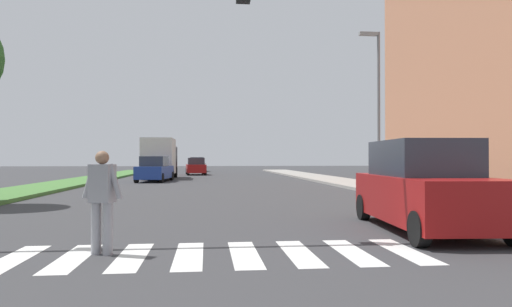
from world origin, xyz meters
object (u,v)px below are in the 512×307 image
(sedan_midblock, at_px, (155,170))
(sedan_far_horizon, at_px, (197,165))
(suv_crossing, at_px, (425,188))
(sedan_distant, at_px, (196,167))
(street_lamp_right, at_px, (377,96))
(pedestrian_performer, at_px, (102,197))
(truck_box_delivery, at_px, (160,158))

(sedan_midblock, height_order, sedan_far_horizon, sedan_far_horizon)
(suv_crossing, bearing_deg, sedan_midblock, 110.23)
(sedan_midblock, bearing_deg, sedan_distant, 79.40)
(sedan_distant, relative_size, sedan_far_horizon, 0.97)
(street_lamp_right, distance_m, sedan_distant, 25.82)
(street_lamp_right, relative_size, sedan_far_horizon, 1.63)
(pedestrian_performer, height_order, truck_box_delivery, truck_box_delivery)
(sedan_midblock, bearing_deg, truck_box_delivery, 91.62)
(street_lamp_right, relative_size, suv_crossing, 1.59)
(sedan_far_horizon, bearing_deg, suv_crossing, -82.90)
(street_lamp_right, bearing_deg, sedan_distant, 111.03)
(truck_box_delivery, bearing_deg, street_lamp_right, -52.81)
(street_lamp_right, height_order, truck_box_delivery, street_lamp_right)
(pedestrian_performer, height_order, sedan_midblock, sedan_midblock)
(pedestrian_performer, relative_size, sedan_distant, 0.38)
(sedan_distant, bearing_deg, street_lamp_right, -68.97)
(suv_crossing, xyz_separation_m, sedan_midblock, (-8.26, 22.42, -0.13))
(suv_crossing, bearing_deg, street_lamp_right, 74.01)
(street_lamp_right, height_order, sedan_distant, street_lamp_right)
(truck_box_delivery, bearing_deg, sedan_far_horizon, 82.67)
(suv_crossing, relative_size, sedan_far_horizon, 1.03)
(street_lamp_right, distance_m, sedan_midblock, 16.22)
(sedan_distant, xyz_separation_m, sedan_far_horizon, (-0.07, 11.42, 0.04))
(sedan_far_horizon, xyz_separation_m, truck_box_delivery, (-2.54, -19.75, 0.83))
(street_lamp_right, distance_m, pedestrian_performer, 17.24)
(pedestrian_performer, bearing_deg, sedan_far_horizon, 89.32)
(street_lamp_right, height_order, suv_crossing, street_lamp_right)
(sedan_midblock, bearing_deg, pedestrian_performer, -85.72)
(pedestrian_performer, height_order, sedan_far_horizon, sedan_far_horizon)
(pedestrian_performer, bearing_deg, sedan_midblock, 94.28)
(sedan_midblock, xyz_separation_m, sedan_distant, (2.47, 13.19, -0.03))
(pedestrian_performer, distance_m, sedan_midblock, 24.41)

